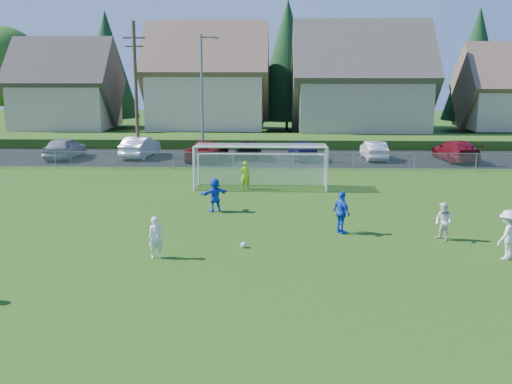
% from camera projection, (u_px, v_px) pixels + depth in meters
% --- Properties ---
extents(ground, '(160.00, 160.00, 0.00)m').
position_uv_depth(ground, '(247.00, 290.00, 18.33)').
color(ground, '#193D0C').
rests_on(ground, ground).
extents(asphalt_lot, '(60.00, 60.00, 0.00)m').
position_uv_depth(asphalt_lot, '(265.00, 158.00, 45.24)').
color(asphalt_lot, black).
rests_on(asphalt_lot, ground).
extents(grass_embankment, '(70.00, 6.00, 0.80)m').
position_uv_depth(grass_embankment, '(266.00, 141.00, 52.50)').
color(grass_embankment, '#1E420F').
rests_on(grass_embankment, ground).
extents(soccer_ball, '(0.22, 0.22, 0.22)m').
position_uv_depth(soccer_ball, '(244.00, 245.00, 22.59)').
color(soccer_ball, white).
rests_on(soccer_ball, ground).
extents(player_white_a, '(0.65, 0.57, 1.51)m').
position_uv_depth(player_white_a, '(156.00, 238.00, 21.25)').
color(player_white_a, white).
rests_on(player_white_a, ground).
extents(player_white_b, '(0.87, 0.92, 1.51)m').
position_uv_depth(player_white_b, '(443.00, 222.00, 23.43)').
color(player_white_b, white).
rests_on(player_white_b, ground).
extents(player_white_c, '(1.28, 1.28, 1.78)m').
position_uv_depth(player_white_c, '(507.00, 235.00, 21.12)').
color(player_white_c, white).
rests_on(player_white_c, ground).
extents(player_blue_a, '(0.88, 1.11, 1.76)m').
position_uv_depth(player_blue_a, '(342.00, 212.00, 24.41)').
color(player_blue_a, blue).
rests_on(player_blue_a, ground).
extents(player_blue_b, '(1.49, 1.23, 1.60)m').
position_uv_depth(player_blue_b, '(215.00, 195.00, 28.20)').
color(player_blue_b, blue).
rests_on(player_blue_b, ground).
extents(goalkeeper, '(0.61, 0.43, 1.59)m').
position_uv_depth(goalkeeper, '(245.00, 175.00, 33.36)').
color(goalkeeper, '#B3EB1B').
rests_on(goalkeeper, ground).
extents(car_a, '(2.19, 4.89, 1.63)m').
position_uv_depth(car_a, '(65.00, 148.00, 44.69)').
color(car_a, '#989B9F').
rests_on(car_a, ground).
extents(car_b, '(2.26, 4.98, 1.58)m').
position_uv_depth(car_b, '(140.00, 147.00, 45.37)').
color(car_b, white).
rests_on(car_b, ground).
extents(car_c, '(2.96, 5.48, 1.46)m').
position_uv_depth(car_c, '(208.00, 150.00, 44.01)').
color(car_c, '#610B0C').
rests_on(car_c, ground).
extents(car_d, '(2.02, 4.71, 1.35)m').
position_uv_depth(car_d, '(249.00, 149.00, 45.23)').
color(car_d, black).
rests_on(car_d, ground).
extents(car_e, '(2.26, 4.60, 1.51)m').
position_uv_depth(car_e, '(303.00, 149.00, 44.33)').
color(car_e, '#1C154B').
rests_on(car_e, ground).
extents(car_f, '(1.56, 4.21, 1.38)m').
position_uv_depth(car_f, '(374.00, 150.00, 44.29)').
color(car_f, silver).
rests_on(car_f, ground).
extents(car_g, '(2.58, 5.40, 1.52)m').
position_uv_depth(car_g, '(456.00, 151.00, 43.55)').
color(car_g, maroon).
rests_on(car_g, ground).
extents(soccer_goal, '(7.42, 1.90, 2.50)m').
position_uv_depth(soccer_goal, '(261.00, 159.00, 33.70)').
color(soccer_goal, white).
rests_on(soccer_goal, ground).
extents(chainlink_fence, '(52.06, 0.06, 1.20)m').
position_uv_depth(chainlink_fence, '(263.00, 161.00, 39.73)').
color(chainlink_fence, gray).
rests_on(chainlink_fence, ground).
extents(streetlight, '(1.38, 0.18, 9.00)m').
position_uv_depth(streetlight, '(203.00, 94.00, 42.94)').
color(streetlight, slate).
rests_on(streetlight, ground).
extents(utility_pole, '(1.60, 0.26, 10.00)m').
position_uv_depth(utility_pole, '(136.00, 89.00, 44.02)').
color(utility_pole, '#473321').
rests_on(utility_pole, ground).
extents(houses_row, '(53.90, 11.45, 13.27)m').
position_uv_depth(houses_row, '(288.00, 61.00, 58.33)').
color(houses_row, tan).
rests_on(houses_row, ground).
extents(tree_row, '(65.98, 12.36, 13.80)m').
position_uv_depth(tree_row, '(278.00, 66.00, 64.58)').
color(tree_row, '#382616').
rests_on(tree_row, ground).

